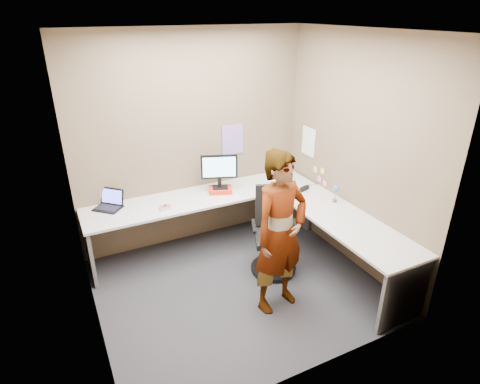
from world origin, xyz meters
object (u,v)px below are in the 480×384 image
monitor (219,169)px  office_chair (274,238)px  person (280,233)px  desk (257,218)px

monitor → office_chair: (0.31, -0.85, -0.63)m
person → monitor: bearing=80.1°
monitor → office_chair: 1.11m
monitor → person: 1.44m
desk → person: bearing=-102.8°
desk → office_chair: (0.10, -0.23, -0.17)m
office_chair → person: person is taller
desk → office_chair: 0.31m
monitor → person: bearing=-69.0°
monitor → person: (0.02, -1.43, -0.19)m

